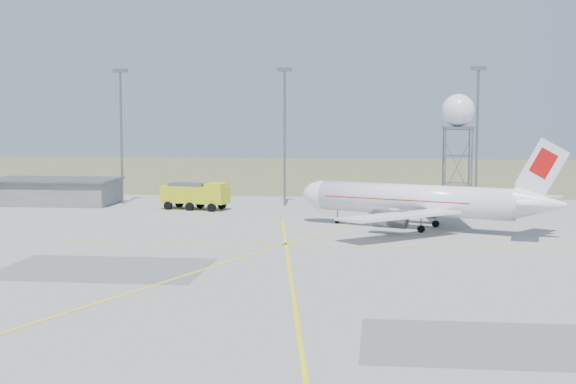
# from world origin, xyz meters

# --- Properties ---
(ground) EXTENTS (400.00, 400.00, 0.00)m
(ground) POSITION_xyz_m (0.00, 0.00, 0.00)
(ground) COLOR #A1A19B
(ground) RESTS_ON ground
(grass_strip) EXTENTS (400.00, 120.00, 0.03)m
(grass_strip) POSITION_xyz_m (0.00, 140.00, 0.01)
(grass_strip) COLOR #586236
(grass_strip) RESTS_ON ground
(building_grey) EXTENTS (19.00, 10.00, 3.90)m
(building_grey) POSITION_xyz_m (-45.00, 64.00, 1.97)
(building_grey) COLOR gray
(building_grey) RESTS_ON ground
(mast_a) EXTENTS (2.20, 0.50, 20.50)m
(mast_a) POSITION_xyz_m (-35.00, 66.00, 12.07)
(mast_a) COLOR slate
(mast_a) RESTS_ON ground
(mast_b) EXTENTS (2.20, 0.50, 20.50)m
(mast_b) POSITION_xyz_m (-10.00, 66.00, 12.07)
(mast_b) COLOR slate
(mast_b) RESTS_ON ground
(mast_c) EXTENTS (2.20, 0.50, 20.50)m
(mast_c) POSITION_xyz_m (18.00, 66.00, 12.07)
(mast_c) COLOR slate
(mast_c) RESTS_ON ground
(airliner_main) EXTENTS (31.15, 29.14, 11.04)m
(airliner_main) POSITION_xyz_m (8.69, 43.21, 3.38)
(airliner_main) COLOR white
(airliner_main) RESTS_ON ground
(radar_tower) EXTENTS (4.54, 4.54, 16.45)m
(radar_tower) POSITION_xyz_m (14.84, 61.58, 9.23)
(radar_tower) COLOR slate
(radar_tower) RESTS_ON ground
(fire_truck) EXTENTS (10.25, 5.78, 3.90)m
(fire_truck) POSITION_xyz_m (-22.01, 59.93, 1.87)
(fire_truck) COLOR #CACD18
(fire_truck) RESTS_ON ground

